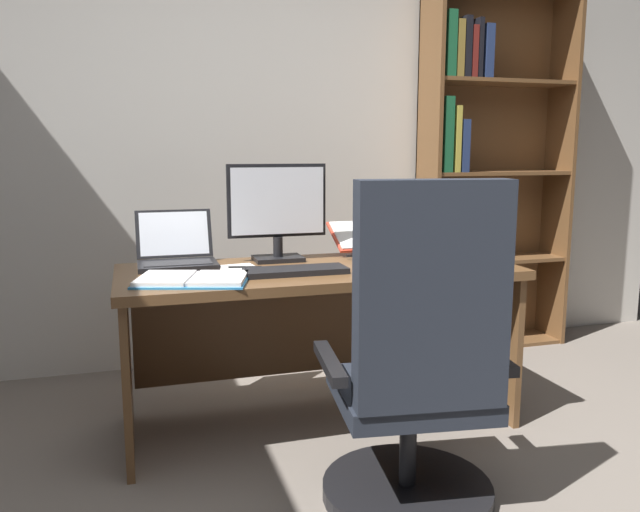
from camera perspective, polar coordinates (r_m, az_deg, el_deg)
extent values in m
cube|color=beige|center=(3.72, -2.22, 11.17)|extent=(5.03, 0.12, 2.63)
cube|color=brown|center=(2.72, -0.08, -1.43)|extent=(1.70, 0.68, 0.04)
cube|color=brown|center=(2.70, -17.08, -9.76)|extent=(0.03, 0.62, 0.67)
cube|color=brown|center=(3.13, 14.44, -6.97)|extent=(0.03, 0.62, 0.67)
cube|color=brown|center=(3.09, -1.77, -6.24)|extent=(1.58, 0.03, 0.47)
cube|color=brown|center=(3.77, 9.76, 7.35)|extent=(0.02, 0.29, 2.15)
cube|color=brown|center=(4.25, 20.78, 7.11)|extent=(0.02, 0.29, 2.15)
cube|color=brown|center=(4.11, 14.57, 7.35)|extent=(0.93, 0.01, 2.15)
cube|color=brown|center=(4.17, 14.95, -7.52)|extent=(0.88, 0.27, 0.02)
cube|color=gray|center=(3.88, 10.34, -5.49)|extent=(0.03, 0.18, 0.38)
cube|color=navy|center=(3.92, 10.86, -5.73)|extent=(0.04, 0.20, 0.34)
cube|color=black|center=(3.95, 11.52, -5.93)|extent=(0.05, 0.20, 0.30)
cube|color=brown|center=(4.05, 15.27, -0.29)|extent=(0.88, 0.27, 0.02)
cube|color=black|center=(3.78, 10.66, 1.67)|extent=(0.04, 0.16, 0.30)
cube|color=#512D66|center=(3.84, 11.13, 1.65)|extent=(0.06, 0.23, 0.28)
cube|color=navy|center=(3.84, 11.98, 2.37)|extent=(0.03, 0.20, 0.38)
cube|color=#195633|center=(3.86, 12.70, 2.43)|extent=(0.04, 0.18, 0.39)
cube|color=brown|center=(3.99, 15.60, 7.26)|extent=(0.88, 0.27, 0.02)
cube|color=#195633|center=(3.77, 10.94, 10.71)|extent=(0.06, 0.20, 0.42)
cube|color=gold|center=(3.80, 11.73, 10.30)|extent=(0.03, 0.21, 0.37)
cube|color=navy|center=(3.81, 12.52, 9.70)|extent=(0.05, 0.17, 0.30)
cube|color=brown|center=(4.01, 15.95, 14.87)|extent=(0.88, 0.27, 0.02)
cube|color=#195633|center=(3.81, 11.22, 18.21)|extent=(0.06, 0.19, 0.36)
cube|color=olive|center=(3.82, 12.07, 17.79)|extent=(0.04, 0.17, 0.31)
cube|color=black|center=(3.85, 12.71, 17.88)|extent=(0.04, 0.17, 0.33)
cube|color=maroon|center=(3.86, 13.29, 17.46)|extent=(0.03, 0.17, 0.28)
cube|color=black|center=(3.89, 13.74, 17.71)|extent=(0.03, 0.18, 0.32)
cube|color=navy|center=(3.93, 14.34, 17.38)|extent=(0.05, 0.22, 0.29)
cylinder|color=black|center=(2.40, 7.87, -20.19)|extent=(0.60, 0.60, 0.05)
cylinder|color=black|center=(2.32, 7.97, -16.43)|extent=(0.06, 0.06, 0.30)
cube|color=#232833|center=(2.24, 8.08, -12.17)|extent=(0.56, 0.54, 0.07)
cube|color=#232833|center=(1.94, 10.10, -3.61)|extent=(0.48, 0.16, 0.71)
cube|color=black|center=(2.13, 0.86, -9.62)|extent=(0.10, 0.39, 0.04)
cube|color=black|center=(2.29, 14.93, -8.57)|extent=(0.10, 0.39, 0.04)
cube|color=black|center=(2.88, -3.82, -0.23)|extent=(0.22, 0.16, 0.02)
cylinder|color=black|center=(2.88, -3.83, 0.85)|extent=(0.04, 0.04, 0.09)
cube|color=black|center=(2.86, -3.91, 5.03)|extent=(0.45, 0.02, 0.33)
cube|color=white|center=(2.84, -3.82, 5.00)|extent=(0.42, 0.00, 0.30)
cube|color=black|center=(2.78, -12.75, -0.79)|extent=(0.33, 0.23, 0.02)
cube|color=#2D2D30|center=(2.76, -12.73, -0.60)|extent=(0.28, 0.13, 0.00)
cube|color=black|center=(2.92, -13.06, 1.99)|extent=(0.33, 0.08, 0.21)
cube|color=white|center=(2.91, -13.06, 2.01)|extent=(0.30, 0.07, 0.19)
cube|color=black|center=(2.58, -2.20, -1.35)|extent=(0.42, 0.15, 0.02)
ellipsoid|color=black|center=(2.66, 4.05, -0.82)|extent=(0.06, 0.10, 0.04)
cube|color=black|center=(2.99, 4.52, 0.05)|extent=(0.14, 0.12, 0.01)
cube|color=black|center=(2.95, 4.84, 0.14)|extent=(0.26, 0.01, 0.01)
cube|color=#DB422D|center=(3.09, 3.76, 1.84)|extent=(0.29, 0.23, 0.12)
cube|color=white|center=(3.08, 3.79, 1.99)|extent=(0.27, 0.21, 0.11)
cube|color=#2D84C6|center=(2.48, -13.82, -2.23)|extent=(0.28, 0.32, 0.01)
cube|color=#2D84C6|center=(2.44, -9.06, -2.27)|extent=(0.28, 0.32, 0.01)
cube|color=white|center=(2.48, -13.83, -1.96)|extent=(0.26, 0.30, 0.02)
cube|color=white|center=(2.44, -9.07, -1.99)|extent=(0.26, 0.30, 0.02)
cylinder|color=#B7B7BC|center=(2.46, -11.47, -2.07)|extent=(0.09, 0.24, 0.02)
cube|color=white|center=(2.67, -7.22, -1.20)|extent=(0.18, 0.23, 0.01)
cylinder|color=black|center=(2.67, -6.80, -0.99)|extent=(0.14, 0.04, 0.01)
cylinder|color=#334C7A|center=(3.02, 12.36, 0.72)|extent=(0.08, 0.08, 0.09)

